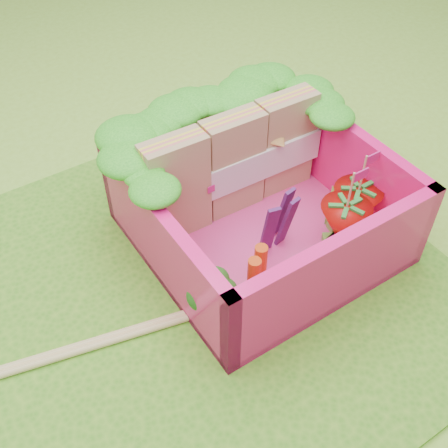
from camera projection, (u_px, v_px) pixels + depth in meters
ground at (196, 287)px, 3.08m from camera, size 14.00×14.00×0.00m
placemat at (196, 286)px, 3.07m from camera, size 2.60×2.60×0.03m
bento_floor at (259, 235)px, 3.28m from camera, size 1.30×1.30×0.05m
bento_box at (261, 203)px, 3.10m from camera, size 1.30×1.30×0.55m
lettuce_ruffle at (214, 112)px, 3.14m from camera, size 1.43×0.77×0.11m
sandwich_stack at (233, 164)px, 3.21m from camera, size 1.14×0.20×0.63m
broccoli at (214, 283)px, 2.77m from camera, size 0.34×0.34×0.25m
carrot_sticks at (257, 270)px, 2.89m from camera, size 0.15×0.12×0.25m
purple_wedges at (280, 221)px, 3.06m from camera, size 0.21×0.10×0.38m
strawberry_left at (343, 225)px, 3.10m from camera, size 0.28×0.28×0.52m
strawberry_right at (355, 207)px, 3.20m from camera, size 0.28×0.28×0.52m
snap_peas at (336, 233)px, 3.22m from camera, size 0.65×0.60×0.05m
chopsticks at (2, 372)px, 2.66m from camera, size 2.02×0.50×0.04m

